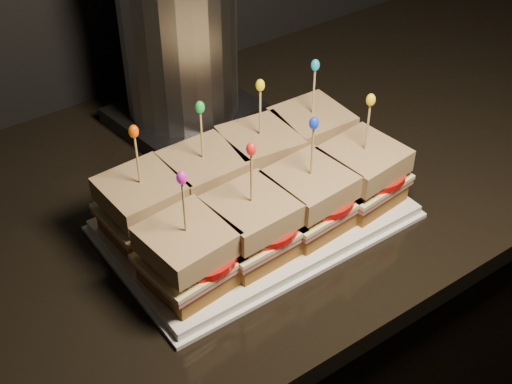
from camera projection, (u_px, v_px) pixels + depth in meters
cabinet at (352, 306)px, 1.45m from camera, size 2.21×0.62×0.85m
granite_slab at (374, 126)px, 1.18m from camera, size 2.25×0.66×0.03m
platter at (256, 219)px, 0.95m from camera, size 0.38×0.24×0.02m
platter_rim at (256, 222)px, 0.96m from camera, size 0.39×0.25×0.01m
sandwich_0_bread_bot at (146, 224)px, 0.91m from camera, size 0.10×0.10×0.03m
sandwich_0_ham at (144, 214)px, 0.90m from camera, size 0.11×0.10×0.01m
sandwich_0_cheese at (144, 210)px, 0.90m from camera, size 0.11×0.10×0.01m
sandwich_0_tomato at (154, 204)px, 0.90m from camera, size 0.09×0.09×0.01m
sandwich_0_bread_top at (142, 192)px, 0.88m from camera, size 0.10×0.10×0.03m
sandwich_0_pick at (138, 163)px, 0.85m from camera, size 0.00×0.00×0.09m
sandwich_0_frill at (134, 131)px, 0.82m from camera, size 0.01×0.01×0.02m
sandwich_1_bread_bot at (205, 198)px, 0.96m from camera, size 0.09×0.09×0.03m
sandwich_1_ham at (205, 188)px, 0.94m from camera, size 0.10×0.10×0.01m
sandwich_1_cheese at (204, 184)px, 0.94m from camera, size 0.10×0.10×0.01m
sandwich_1_tomato at (214, 178)px, 0.94m from camera, size 0.09×0.09×0.01m
sandwich_1_bread_top at (203, 167)px, 0.92m from camera, size 0.09×0.09×0.03m
sandwich_1_pick at (202, 138)px, 0.89m from camera, size 0.00×0.00×0.09m
sandwich_1_frill at (200, 107)px, 0.87m from camera, size 0.01×0.01×0.02m
sandwich_2_bread_bot at (260, 174)px, 1.00m from camera, size 0.10×0.10×0.03m
sandwich_2_ham at (260, 164)px, 0.99m from camera, size 0.11×0.11×0.01m
sandwich_2_cheese at (260, 160)px, 0.98m from camera, size 0.11×0.11×0.01m
sandwich_2_tomato at (270, 155)px, 0.98m from camera, size 0.09×0.09×0.01m
sandwich_2_bread_top at (260, 144)px, 0.96m from camera, size 0.10×0.10×0.03m
sandwich_2_pick at (260, 115)px, 0.93m from camera, size 0.00×0.00×0.09m
sandwich_2_frill at (260, 85)px, 0.91m from camera, size 0.01×0.01×0.02m
sandwich_3_bread_bot at (310, 152)px, 1.04m from camera, size 0.09×0.09×0.03m
sandwich_3_ham at (311, 143)px, 1.03m from camera, size 0.10×0.10×0.01m
sandwich_3_cheese at (311, 139)px, 1.02m from camera, size 0.11×0.10×0.01m
sandwich_3_tomato at (320, 134)px, 1.02m from camera, size 0.09×0.09×0.01m
sandwich_3_bread_top at (312, 122)px, 1.00m from camera, size 0.10×0.10×0.03m
sandwich_3_pick at (314, 94)px, 0.98m from camera, size 0.00×0.00×0.09m
sandwich_3_frill at (315, 65)px, 0.95m from camera, size 0.01×0.01×0.02m
sandwich_4_bread_bot at (190, 273)px, 0.85m from camera, size 0.10×0.10×0.03m
sandwich_4_ham at (189, 263)px, 0.83m from camera, size 0.11×0.11×0.01m
sandwich_4_cheese at (188, 258)px, 0.83m from camera, size 0.11×0.11×0.01m
sandwich_4_tomato at (199, 252)px, 0.83m from camera, size 0.09×0.09×0.01m
sandwich_4_bread_top at (187, 241)px, 0.81m from camera, size 0.10×0.10×0.03m
sandwich_4_pick at (184, 210)px, 0.78m from camera, size 0.00×0.00×0.09m
sandwich_4_frill at (182, 178)px, 0.76m from camera, size 0.01×0.01×0.02m
sandwich_5_bread_bot at (252, 243)px, 0.89m from camera, size 0.10×0.10×0.03m
sandwich_5_ham at (252, 233)px, 0.88m from camera, size 0.11×0.10×0.01m
sandwich_5_cheese at (252, 228)px, 0.87m from camera, size 0.11×0.10×0.01m
sandwich_5_tomato at (262, 223)px, 0.87m from camera, size 0.09×0.09×0.01m
sandwich_5_bread_top at (252, 211)px, 0.85m from camera, size 0.10×0.10×0.03m
sandwich_5_pick at (251, 181)px, 0.83m from camera, size 0.00×0.00×0.09m
sandwich_5_frill at (251, 149)px, 0.80m from camera, size 0.01×0.01×0.02m
sandwich_6_bread_bot at (308, 215)px, 0.93m from camera, size 0.10×0.10×0.03m
sandwich_6_ham at (309, 205)px, 0.92m from camera, size 0.11×0.10×0.01m
sandwich_6_cheese at (309, 201)px, 0.91m from camera, size 0.11×0.11×0.01m
sandwich_6_tomato at (320, 195)px, 0.91m from camera, size 0.09×0.09×0.01m
sandwich_6_bread_top at (310, 184)px, 0.90m from camera, size 0.10×0.10×0.03m
sandwich_6_pick at (312, 154)px, 0.87m from camera, size 0.00×0.00×0.09m
sandwich_6_frill at (314, 123)px, 0.84m from camera, size 0.01×0.01×0.02m
sandwich_7_bread_bot at (360, 190)px, 0.97m from camera, size 0.10×0.10×0.03m
sandwich_7_ham at (361, 180)px, 0.96m from camera, size 0.11×0.11×0.01m
sandwich_7_cheese at (362, 176)px, 0.95m from camera, size 0.11×0.11×0.01m
sandwich_7_tomato at (372, 171)px, 0.95m from camera, size 0.09×0.09×0.01m
sandwich_7_bread_top at (364, 159)px, 0.94m from camera, size 0.10×0.10×0.03m
sandwich_7_pick at (367, 130)px, 0.91m from camera, size 0.00×0.00×0.09m
sandwich_7_frill at (371, 100)px, 0.88m from camera, size 0.01×0.01×0.02m
appliance_base at (184, 114)px, 1.15m from camera, size 0.23×0.20×0.03m
appliance_body at (179, 42)px, 1.07m from camera, size 0.17×0.17×0.23m
appliance at (179, 45)px, 1.07m from camera, size 0.21×0.17×0.27m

